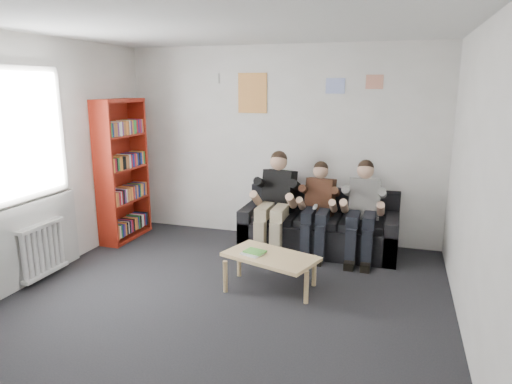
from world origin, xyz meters
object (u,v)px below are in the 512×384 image
(coffee_table, at_px, (271,259))
(person_left, at_px, (275,203))
(bookshelf, at_px, (123,170))
(person_middle, at_px, (317,209))
(person_right, at_px, (362,212))
(sofa, at_px, (319,229))

(coffee_table, distance_m, person_left, 1.28)
(bookshelf, bearing_deg, person_middle, 4.53)
(person_left, bearing_deg, coffee_table, -67.04)
(person_right, bearing_deg, person_middle, 174.67)
(person_middle, bearing_deg, person_left, -171.11)
(person_left, bearing_deg, sofa, 28.74)
(person_right, bearing_deg, person_left, 175.09)
(sofa, height_order, coffee_table, sofa)
(sofa, relative_size, coffee_table, 2.09)
(coffee_table, xyz_separation_m, person_right, (0.85, 1.21, 0.28))
(coffee_table, xyz_separation_m, person_middle, (0.28, 1.21, 0.26))
(coffee_table, distance_m, person_right, 1.50)
(person_left, height_order, person_middle, person_left)
(person_middle, xyz_separation_m, person_right, (0.57, -0.00, 0.02))
(person_middle, distance_m, person_right, 0.57)
(coffee_table, bearing_deg, sofa, 78.53)
(person_left, distance_m, person_right, 1.13)
(person_left, bearing_deg, person_middle, 10.42)
(coffee_table, height_order, person_middle, person_middle)
(sofa, bearing_deg, person_middle, -90.00)
(coffee_table, relative_size, person_right, 0.78)
(sofa, distance_m, person_right, 0.69)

